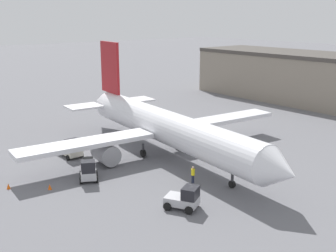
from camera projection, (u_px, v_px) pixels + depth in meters
The scene contains 8 objects.
ground_plane at pixel (168, 157), 49.52m from camera, with size 400.00×400.00×0.00m, color slate.
airplane at pixel (163, 126), 49.45m from camera, with size 38.26×34.51×12.59m.
ground_crew_worker at pixel (193, 174), 41.54m from camera, with size 0.38×0.38×1.71m.
baggage_tug at pixel (185, 198), 35.98m from camera, with size 3.30×3.03×2.06m.
belt_loader_truck at pixel (88, 171), 42.08m from camera, with size 3.08×2.79×2.26m.
pushback_tug at pixel (71, 148), 49.20m from camera, with size 3.60×1.99×2.24m.
safety_cone_near at pixel (50, 187), 40.11m from camera, with size 0.36×0.36×0.55m.
safety_cone_far at pixel (8, 186), 40.27m from camera, with size 0.36×0.36×0.55m.
Camera 1 is at (36.25, -29.85, 16.12)m, focal length 45.00 mm.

